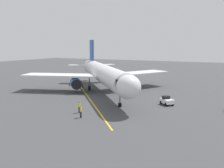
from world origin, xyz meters
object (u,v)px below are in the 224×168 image
(ground_crew_wing_walker, at_px, (79,107))
(ground_crew_loader, at_px, (83,84))
(airplane, at_px, (103,74))
(ground_crew_marshaller, at_px, (81,112))
(tug_near_nose, at_px, (167,101))

(ground_crew_wing_walker, bearing_deg, ground_crew_loader, -57.34)
(airplane, bearing_deg, ground_crew_wing_walker, 107.48)
(airplane, bearing_deg, ground_crew_marshaller, 110.39)
(tug_near_nose, bearing_deg, ground_crew_wing_walker, 46.98)
(ground_crew_loader, bearing_deg, ground_crew_wing_walker, 122.66)
(airplane, xyz_separation_m, ground_crew_marshaller, (-6.89, 18.55, -3.12))
(airplane, relative_size, ground_crew_marshaller, 19.65)
(airplane, distance_m, ground_crew_loader, 7.72)
(ground_crew_loader, relative_size, tug_near_nose, 0.63)
(airplane, distance_m, tug_near_nose, 16.76)
(ground_crew_loader, bearing_deg, tug_near_nose, 161.38)
(ground_crew_marshaller, relative_size, ground_crew_loader, 1.00)
(airplane, xyz_separation_m, ground_crew_loader, (6.73, -2.13, -3.12))
(airplane, distance_m, ground_crew_marshaller, 20.03)
(ground_crew_wing_walker, relative_size, tug_near_nose, 0.63)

